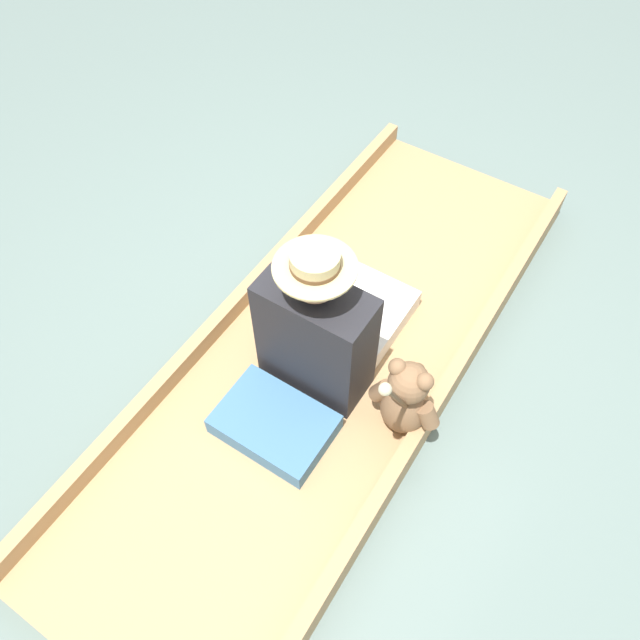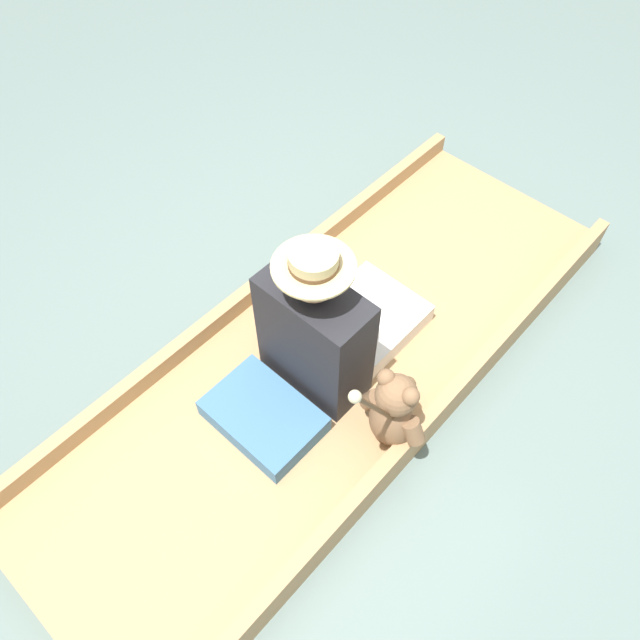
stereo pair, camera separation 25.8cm
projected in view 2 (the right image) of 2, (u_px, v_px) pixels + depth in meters
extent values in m
plane|color=slate|center=(333.00, 369.00, 3.03)|extent=(16.00, 16.00, 0.00)
cube|color=tan|center=(334.00, 363.00, 2.98)|extent=(1.13, 3.15, 0.12)
cube|color=tan|center=(254.00, 290.00, 3.11)|extent=(0.06, 3.15, 0.10)
cube|color=tan|center=(427.00, 421.00, 2.68)|extent=(0.06, 3.15, 0.10)
cube|color=teal|center=(264.00, 417.00, 2.69)|extent=(0.48, 0.34, 0.10)
cube|color=white|center=(367.00, 320.00, 2.99)|extent=(0.43, 0.50, 0.11)
cube|color=#232328|center=(314.00, 337.00, 2.64)|extent=(0.48, 0.24, 0.60)
cube|color=beige|center=(334.00, 314.00, 2.65)|extent=(0.04, 0.01, 0.33)
cube|color=white|center=(311.00, 293.00, 2.68)|extent=(0.02, 0.01, 0.36)
cube|color=white|center=(357.00, 327.00, 2.58)|extent=(0.02, 0.01, 0.36)
sphere|color=tan|center=(314.00, 277.00, 2.32)|extent=(0.19, 0.19, 0.19)
cylinder|color=#CCB77F|center=(313.00, 266.00, 2.26)|extent=(0.32, 0.32, 0.01)
cylinder|color=#CCB77F|center=(313.00, 259.00, 2.23)|extent=(0.19, 0.19, 0.07)
cylinder|color=brown|center=(313.00, 263.00, 2.25)|extent=(0.19, 0.19, 0.02)
ellipsoid|color=#846042|center=(391.00, 421.00, 2.57)|extent=(0.20, 0.17, 0.29)
sphere|color=#846042|center=(396.00, 395.00, 2.40)|extent=(0.17, 0.17, 0.17)
sphere|color=brown|center=(408.00, 385.00, 2.44)|extent=(0.07, 0.07, 0.07)
sphere|color=#846042|center=(386.00, 378.00, 2.37)|extent=(0.07, 0.07, 0.07)
sphere|color=#846042|center=(411.00, 396.00, 2.32)|extent=(0.07, 0.07, 0.07)
cylinder|color=#846042|center=(372.00, 399.00, 2.57)|extent=(0.11, 0.08, 0.13)
cylinder|color=#846042|center=(413.00, 431.00, 2.49)|extent=(0.11, 0.08, 0.13)
sphere|color=#846042|center=(385.00, 418.00, 2.70)|extent=(0.08, 0.08, 0.08)
sphere|color=#846042|center=(405.00, 434.00, 2.66)|extent=(0.08, 0.08, 0.08)
cylinder|color=silver|center=(304.00, 280.00, 3.20)|extent=(0.08, 0.08, 0.01)
cylinder|color=silver|center=(303.00, 276.00, 3.18)|extent=(0.01, 0.01, 0.06)
cone|color=silver|center=(303.00, 270.00, 3.14)|extent=(0.09, 0.09, 0.04)
cylinder|color=brown|center=(384.00, 413.00, 2.33)|extent=(0.02, 0.41, 0.78)
sphere|color=beige|center=(355.00, 397.00, 1.93)|extent=(0.04, 0.04, 0.04)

